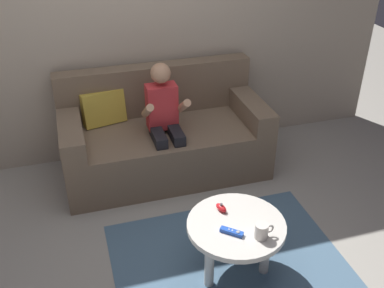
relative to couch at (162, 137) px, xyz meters
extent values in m
plane|color=#9E998E|center=(-0.21, -1.15, -0.30)|extent=(9.63, 9.63, 0.00)
cube|color=#B2A38E|center=(-0.21, 0.39, 0.95)|extent=(4.82, 0.05, 2.50)
cube|color=#75604C|center=(0.01, -0.05, -0.09)|extent=(1.68, 0.80, 0.42)
cube|color=#75604C|center=(0.01, 0.27, 0.33)|extent=(1.68, 0.16, 0.43)
cube|color=#75604C|center=(-0.74, -0.05, 0.21)|extent=(0.18, 0.80, 0.18)
cube|color=#75604C|center=(0.76, -0.05, 0.21)|extent=(0.18, 0.80, 0.18)
cube|color=gold|center=(-0.45, 0.19, 0.26)|extent=(0.38, 0.23, 0.29)
cylinder|color=black|center=(-0.09, -0.39, -0.09)|extent=(0.08, 0.08, 0.42)
cylinder|color=black|center=(0.05, -0.39, -0.09)|extent=(0.08, 0.08, 0.42)
cube|color=black|center=(-0.09, -0.24, 0.15)|extent=(0.09, 0.30, 0.09)
cube|color=black|center=(0.05, -0.24, 0.15)|extent=(0.09, 0.30, 0.09)
cube|color=red|center=(-0.02, -0.09, 0.34)|extent=(0.24, 0.14, 0.37)
cylinder|color=tan|center=(-0.16, -0.23, 0.38)|extent=(0.06, 0.26, 0.21)
cylinder|color=tan|center=(0.13, -0.23, 0.38)|extent=(0.06, 0.26, 0.21)
sphere|color=tan|center=(-0.02, -0.09, 0.62)|extent=(0.16, 0.16, 0.16)
cylinder|color=beige|center=(0.15, -1.32, 0.08)|extent=(0.60, 0.60, 0.04)
cylinder|color=beige|center=(-0.04, -1.38, -0.12)|extent=(0.06, 0.06, 0.37)
cylinder|color=beige|center=(0.34, -1.38, -0.12)|extent=(0.06, 0.06, 0.37)
cylinder|color=beige|center=(0.15, -1.14, -0.12)|extent=(0.06, 0.06, 0.37)
cube|color=slate|center=(0.15, -1.32, -0.30)|extent=(1.51, 1.35, 0.01)
cube|color=blue|center=(0.09, -1.40, 0.11)|extent=(0.13, 0.12, 0.02)
cylinder|color=#99999E|center=(0.12, -1.42, 0.13)|extent=(0.02, 0.02, 0.00)
cylinder|color=silver|center=(0.09, -1.40, 0.13)|extent=(0.01, 0.01, 0.00)
cylinder|color=silver|center=(0.08, -1.39, 0.13)|extent=(0.01, 0.01, 0.00)
ellipsoid|color=red|center=(0.10, -1.18, 0.12)|extent=(0.07, 0.10, 0.04)
cylinder|color=#4C4C51|center=(0.10, -1.18, 0.15)|extent=(0.02, 0.02, 0.01)
cylinder|color=silver|center=(0.24, -1.48, 0.15)|extent=(0.08, 0.08, 0.10)
torus|color=silver|center=(0.29, -1.48, 0.15)|extent=(0.06, 0.01, 0.06)
camera|label=1|loc=(-0.70, -3.24, 1.90)|focal=41.88mm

